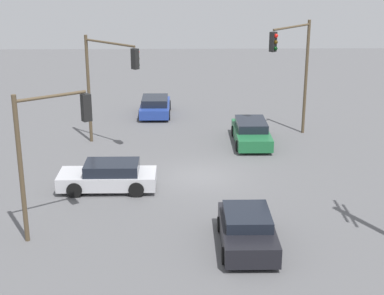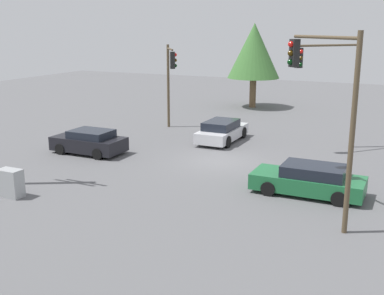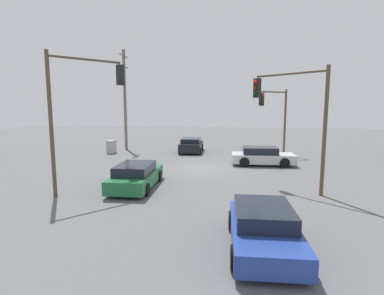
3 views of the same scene
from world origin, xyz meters
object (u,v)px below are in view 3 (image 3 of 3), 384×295
object	(u,v)px
sedan_silver	(262,156)
sedan_green	(136,176)
electrical_cabinet	(111,147)
traffic_signal_cross	(275,111)
traffic_signal_main	(294,107)
traffic_signal_aux	(80,99)
sedan_dark	(191,145)
sedan_blue	(264,228)

from	to	relation	value
sedan_silver	sedan_green	distance (m)	10.06
sedan_silver	electrical_cabinet	world-z (taller)	sedan_silver
traffic_signal_cross	sedan_silver	bearing A→B (deg)	36.21
sedan_green	traffic_signal_cross	size ratio (longest dim) A/B	0.81
traffic_signal_main	traffic_signal_aux	bearing A→B (deg)	50.81
sedan_silver	electrical_cabinet	bearing A→B (deg)	-108.01
sedan_dark	sedan_silver	bearing A→B (deg)	-44.18
sedan_blue	electrical_cabinet	size ratio (longest dim) A/B	3.52
sedan_green	sedan_silver	bearing A→B (deg)	43.05
sedan_blue	sedan_green	xyz separation A→B (m)	(-6.19, -5.75, 0.01)
traffic_signal_main	electrical_cabinet	world-z (taller)	traffic_signal_main
traffic_signal_aux	electrical_cabinet	bearing A→B (deg)	57.77
sedan_blue	sedan_green	distance (m)	8.45
traffic_signal_main	sedan_dark	bearing A→B (deg)	-18.98
sedan_dark	sedan_blue	bearing A→B (deg)	-77.41
sedan_blue	traffic_signal_aux	bearing A→B (deg)	-32.90
sedan_silver	traffic_signal_cross	bearing A→B (deg)	160.25
sedan_green	traffic_signal_aux	xyz separation A→B (m)	(0.91, -2.42, 3.97)
sedan_silver	sedan_dark	world-z (taller)	same
sedan_dark	traffic_signal_aux	size ratio (longest dim) A/B	0.60
sedan_dark	traffic_signal_aux	world-z (taller)	traffic_signal_aux
sedan_silver	sedan_dark	bearing A→B (deg)	-134.18
sedan_dark	electrical_cabinet	world-z (taller)	sedan_dark
sedan_green	traffic_signal_aux	bearing A→B (deg)	-159.41
sedan_silver	traffic_signal_cross	xyz separation A→B (m)	(-4.36, 1.56, 3.21)
sedan_dark	traffic_signal_main	bearing A→B (deg)	-61.53
sedan_silver	traffic_signal_main	distance (m)	7.23
sedan_blue	traffic_signal_aux	size ratio (longest dim) A/B	0.61
electrical_cabinet	sedan_dark	bearing A→B (deg)	101.12
traffic_signal_aux	sedan_green	bearing A→B (deg)	-26.35
sedan_green	sedan_blue	bearing A→B (deg)	-47.10
sedan_silver	traffic_signal_cross	world-z (taller)	traffic_signal_cross
sedan_blue	electrical_cabinet	world-z (taller)	sedan_blue
sedan_silver	traffic_signal_aux	size ratio (longest dim) A/B	0.66
sedan_dark	electrical_cabinet	size ratio (longest dim) A/B	3.43
sedan_blue	traffic_signal_main	size ratio (longest dim) A/B	0.68
electrical_cabinet	traffic_signal_main	bearing A→B (deg)	52.40
sedan_blue	traffic_signal_cross	xyz separation A→B (m)	(-17.41, 3.16, 3.24)
traffic_signal_cross	electrical_cabinet	bearing A→B (deg)	-33.40
sedan_green	traffic_signal_main	world-z (taller)	traffic_signal_main
sedan_silver	traffic_signal_cross	distance (m)	5.63
electrical_cabinet	traffic_signal_aux	bearing A→B (deg)	14.71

